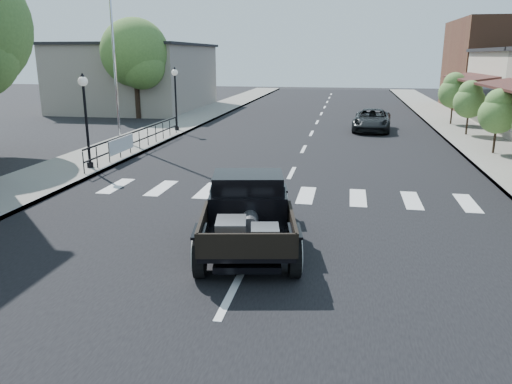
# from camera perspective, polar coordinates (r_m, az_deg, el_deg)

# --- Properties ---
(ground) EXTENTS (120.00, 120.00, 0.00)m
(ground) POSITION_cam_1_polar(r_m,az_deg,el_deg) (12.09, 0.36, -5.35)
(ground) COLOR black
(ground) RESTS_ON ground
(road) EXTENTS (14.00, 80.00, 0.02)m
(road) POSITION_cam_1_polar(r_m,az_deg,el_deg) (26.55, 6.04, 6.02)
(road) COLOR black
(road) RESTS_ON ground
(road_markings) EXTENTS (12.00, 60.00, 0.06)m
(road_markings) POSITION_cam_1_polar(r_m,az_deg,el_deg) (21.65, 4.98, 3.91)
(road_markings) COLOR silver
(road_markings) RESTS_ON ground
(sidewalk_left) EXTENTS (3.00, 80.00, 0.15)m
(sidewalk_left) POSITION_cam_1_polar(r_m,az_deg,el_deg) (28.46, -11.39, 6.56)
(sidewalk_left) COLOR gray
(sidewalk_left) RESTS_ON ground
(sidewalk_right) EXTENTS (3.00, 80.00, 0.15)m
(sidewalk_right) POSITION_cam_1_polar(r_m,az_deg,el_deg) (27.26, 24.22, 5.14)
(sidewalk_right) COLOR gray
(sidewalk_right) RESTS_ON ground
(low_building_left) EXTENTS (10.00, 12.00, 5.00)m
(low_building_left) POSITION_cam_1_polar(r_m,az_deg,el_deg) (42.69, -13.37, 12.56)
(low_building_left) COLOR gray
(low_building_left) RESTS_ON ground
(railing) EXTENTS (0.08, 10.00, 1.00)m
(railing) POSITION_cam_1_polar(r_m,az_deg,el_deg) (23.36, -13.20, 6.02)
(railing) COLOR black
(railing) RESTS_ON sidewalk_left
(banner) EXTENTS (0.04, 2.20, 0.60)m
(banner) POSITION_cam_1_polar(r_m,az_deg,el_deg) (21.57, -15.06, 4.61)
(banner) COLOR silver
(banner) RESTS_ON sidewalk_left
(lamp_post_b) EXTENTS (0.36, 0.36, 3.51)m
(lamp_post_b) POSITION_cam_1_polar(r_m,az_deg,el_deg) (19.77, -18.82, 7.66)
(lamp_post_b) COLOR black
(lamp_post_b) RESTS_ON sidewalk_left
(lamp_post_c) EXTENTS (0.36, 0.36, 3.51)m
(lamp_post_c) POSITION_cam_1_polar(r_m,az_deg,el_deg) (28.87, -9.16, 10.45)
(lamp_post_c) COLOR black
(lamp_post_c) RESTS_ON sidewalk_left
(flagpole) EXTENTS (0.12, 0.12, 12.86)m
(flagpole) POSITION_cam_1_polar(r_m,az_deg,el_deg) (25.79, -16.31, 19.90)
(flagpole) COLOR silver
(flagpole) RESTS_ON sidewalk_left
(big_tree_far) EXTENTS (4.61, 4.61, 6.77)m
(big_tree_far) POSITION_cam_1_polar(r_m,az_deg,el_deg) (36.17, -13.58, 13.52)
(big_tree_far) COLOR #476D2E
(big_tree_far) RESTS_ON ground
(small_tree_c) EXTENTS (1.60, 1.60, 2.67)m
(small_tree_c) POSITION_cam_1_polar(r_m,az_deg,el_deg) (24.02, 25.81, 7.17)
(small_tree_c) COLOR #4F7937
(small_tree_c) RESTS_ON sidewalk_right
(small_tree_d) EXTENTS (1.65, 1.65, 2.76)m
(small_tree_d) POSITION_cam_1_polar(r_m,az_deg,el_deg) (29.24, 23.13, 8.75)
(small_tree_d) COLOR #4F7937
(small_tree_d) RESTS_ON sidewalk_right
(small_tree_e) EXTENTS (1.82, 1.82, 3.03)m
(small_tree_e) POSITION_cam_1_polar(r_m,az_deg,el_deg) (33.48, 21.59, 9.82)
(small_tree_e) COLOR #4F7937
(small_tree_e) RESTS_ON sidewalk_right
(hotrod_pickup) EXTENTS (3.16, 5.24, 1.70)m
(hotrod_pickup) POSITION_cam_1_polar(r_m,az_deg,el_deg) (11.40, -0.92, -2.12)
(hotrod_pickup) COLOR black
(hotrod_pickup) RESTS_ON ground
(second_car) EXTENTS (2.43, 4.65, 1.25)m
(second_car) POSITION_cam_1_polar(r_m,az_deg,el_deg) (30.10, 13.11, 7.99)
(second_car) COLOR black
(second_car) RESTS_ON ground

